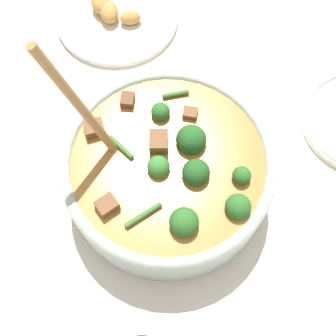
% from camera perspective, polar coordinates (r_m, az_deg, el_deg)
% --- Properties ---
extents(ground_plane, '(4.00, 4.00, 0.00)m').
position_cam_1_polar(ground_plane, '(0.66, 0.00, -2.16)').
color(ground_plane, silver).
extents(stew_bowl, '(0.30, 0.30, 0.28)m').
position_cam_1_polar(stew_bowl, '(0.61, 0.03, -0.23)').
color(stew_bowl, '#B2C6BC').
rests_on(stew_bowl, ground_plane).
extents(food_plate, '(0.23, 0.23, 0.04)m').
position_cam_1_polar(food_plate, '(0.84, -7.06, 19.80)').
color(food_plate, silver).
rests_on(food_plate, ground_plane).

